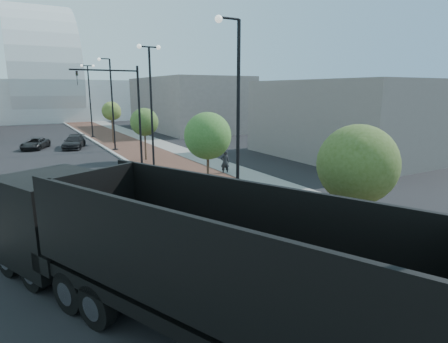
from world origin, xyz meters
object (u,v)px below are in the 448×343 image
dark_car_mid (35,144)px  pedestrian (225,162)px  white_sedan (74,181)px  dump_truck (119,250)px

dark_car_mid → pedestrian: 23.43m
white_sedan → pedestrian: 10.50m
dump_truck → pedestrian: dump_truck is taller
white_sedan → dark_car_mid: 19.94m
dump_truck → dark_car_mid: bearing=66.2°
white_sedan → dark_car_mid: bearing=88.0°
dump_truck → pedestrian: (11.08, 13.15, -0.74)m
dark_car_mid → dump_truck: bearing=-64.9°
dump_truck → dark_car_mid: 33.55m
dump_truck → pedestrian: 17.21m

